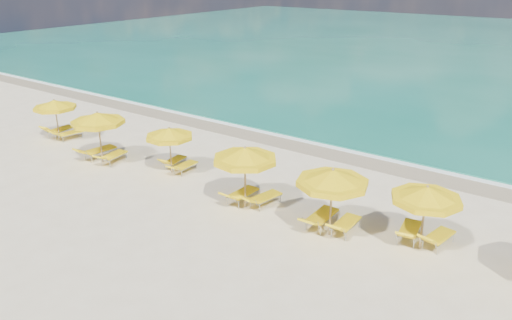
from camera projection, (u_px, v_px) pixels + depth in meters
The scene contains 23 objects.
ground_plane at pixel (235, 198), 20.46m from camera, with size 120.00×120.00×0.00m, color beige.
ocean at pixel (496, 50), 56.64m from camera, with size 120.00×80.00×0.30m, color #126550.
wet_sand_band at pixel (322, 148), 26.04m from camera, with size 120.00×2.60×0.01m, color tan.
foam_line at pixel (330, 144), 26.64m from camera, with size 120.00×1.20×0.03m, color white.
whitecap_near at pixel (314, 96), 36.57m from camera, with size 14.00×0.36×0.05m, color white.
umbrella_1 at pixel (55, 105), 26.74m from camera, with size 2.94×2.94×2.27m.
umbrella_2 at pixel (98, 119), 23.47m from camera, with size 2.60×2.60×2.55m.
umbrella_3 at pixel (169, 134), 22.35m from camera, with size 2.86×2.86×2.19m.
umbrella_4 at pixel (245, 155), 18.92m from camera, with size 3.05×3.05×2.55m.
umbrella_5 at pixel (333, 178), 16.87m from camera, with size 2.74×2.74×2.55m.
umbrella_6 at pixel (427, 195), 16.07m from camera, with size 2.39×2.39×2.34m.
lounger_1_left at pixel (61, 132), 27.81m from camera, with size 0.87×2.00×0.89m.
lounger_1_right at pixel (70, 136), 27.36m from camera, with size 0.82×1.81×0.69m.
lounger_2_left at pixel (99, 153), 24.66m from camera, with size 0.88×2.12×0.79m.
lounger_2_right at pixel (113, 158), 24.10m from camera, with size 0.87×1.90×0.70m.
lounger_3_left at pixel (175, 163), 23.56m from camera, with size 0.78×1.69×0.71m.
lounger_3_right at pixel (185, 168), 22.96m from camera, with size 0.60×1.67×0.62m.
lounger_4_left at pixel (242, 197), 20.02m from camera, with size 0.67×1.89×0.79m.
lounger_4_right at pixel (265, 200), 19.77m from camera, with size 0.89×1.88×0.66m.
lounger_5_left at pixel (321, 220), 18.17m from camera, with size 0.71×2.05×0.77m.
lounger_5_right at pixel (345, 227), 17.72m from camera, with size 0.66×1.84×0.77m.
lounger_6_left at pixel (409, 233), 17.29m from camera, with size 0.88×1.91×0.78m.
lounger_6_right at pixel (438, 240), 16.86m from camera, with size 0.87×1.83×0.77m.
Camera 1 is at (11.61, -14.45, 8.85)m, focal length 35.00 mm.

